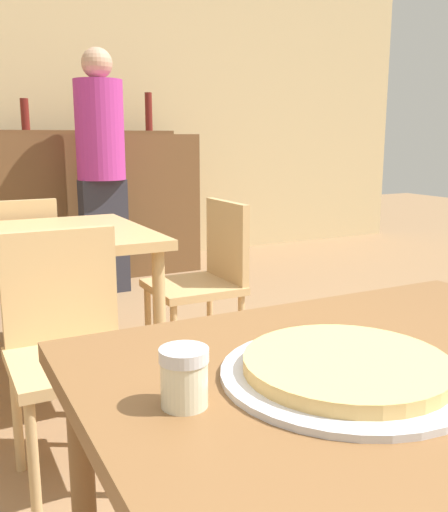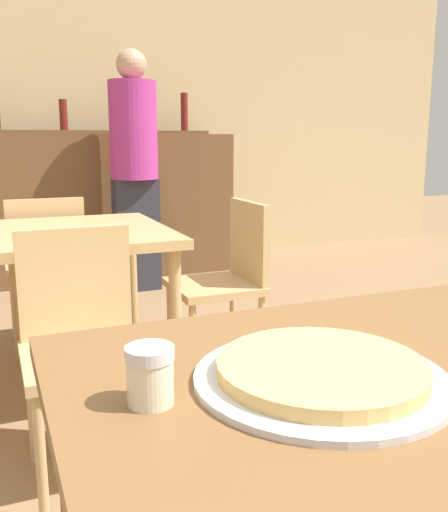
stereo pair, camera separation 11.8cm
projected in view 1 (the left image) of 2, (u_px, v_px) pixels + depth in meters
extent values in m
cube|color=#D1B784|center=(17.00, 103.00, 4.73)|extent=(8.00, 0.05, 2.80)
cube|color=brown|center=(393.00, 374.00, 1.02)|extent=(1.09, 0.81, 0.04)
cylinder|color=brown|center=(428.00, 418.00, 1.61)|extent=(0.05, 0.05, 0.69)
cube|color=tan|center=(34.00, 238.00, 2.33)|extent=(0.92, 0.86, 0.04)
cylinder|color=tan|center=(160.00, 335.00, 2.27)|extent=(0.05, 0.05, 0.70)
cylinder|color=tan|center=(108.00, 292.00, 2.91)|extent=(0.05, 0.05, 0.70)
cube|color=brown|center=(34.00, 209.00, 4.46)|extent=(2.60, 0.56, 1.15)
cube|color=brown|center=(26.00, 132.00, 4.46)|extent=(2.39, 0.24, 0.03)
cylinder|color=maroon|center=(25.00, 114.00, 4.43)|extent=(0.06, 0.06, 0.24)
cylinder|color=#5B3314|center=(90.00, 110.00, 4.65)|extent=(0.07, 0.07, 0.32)
cylinder|color=maroon|center=(149.00, 112.00, 4.88)|extent=(0.06, 0.06, 0.32)
cube|color=tan|center=(76.00, 362.00, 1.80)|extent=(0.40, 0.40, 0.04)
cube|color=tan|center=(60.00, 285.00, 1.92)|extent=(0.38, 0.04, 0.38)
cylinder|color=tan|center=(34.00, 466.00, 1.62)|extent=(0.03, 0.03, 0.41)
cylinder|color=tan|center=(147.00, 438.00, 1.77)|extent=(0.03, 0.03, 0.41)
cylinder|color=tan|center=(17.00, 416.00, 1.92)|extent=(0.03, 0.03, 0.41)
cylinder|color=tan|center=(115.00, 395.00, 2.07)|extent=(0.03, 0.03, 0.41)
cube|color=tan|center=(16.00, 273.00, 2.98)|extent=(0.40, 0.40, 0.04)
cube|color=tan|center=(18.00, 239.00, 2.78)|extent=(0.38, 0.04, 0.38)
cylinder|color=tan|center=(46.00, 301.00, 3.25)|extent=(0.03, 0.03, 0.41)
cylinder|color=tan|center=(59.00, 318.00, 2.96)|extent=(0.03, 0.03, 0.41)
cube|color=tan|center=(193.00, 287.00, 2.71)|extent=(0.40, 0.40, 0.04)
cube|color=tan|center=(227.00, 241.00, 2.75)|extent=(0.04, 0.38, 0.38)
cylinder|color=tan|center=(148.00, 326.00, 2.83)|extent=(0.03, 0.03, 0.41)
cylinder|color=tan|center=(174.00, 348.00, 2.53)|extent=(0.03, 0.03, 0.41)
cylinder|color=tan|center=(210.00, 317.00, 2.98)|extent=(0.03, 0.03, 0.41)
cylinder|color=tan|center=(241.00, 336.00, 2.68)|extent=(0.03, 0.03, 0.41)
cylinder|color=silver|center=(346.00, 375.00, 0.96)|extent=(0.42, 0.42, 0.01)
cylinder|color=#E0B266|center=(346.00, 364.00, 0.95)|extent=(0.35, 0.35, 0.02)
cylinder|color=beige|center=(184.00, 384.00, 0.85)|extent=(0.07, 0.07, 0.07)
cylinder|color=silver|center=(184.00, 355.00, 0.84)|extent=(0.07, 0.07, 0.02)
cube|color=#2D2D38|center=(104.00, 236.00, 4.16)|extent=(0.32, 0.18, 0.83)
cylinder|color=#B2338C|center=(100.00, 130.00, 4.00)|extent=(0.34, 0.34, 0.69)
sphere|color=tan|center=(97.00, 63.00, 3.91)|extent=(0.21, 0.21, 0.21)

